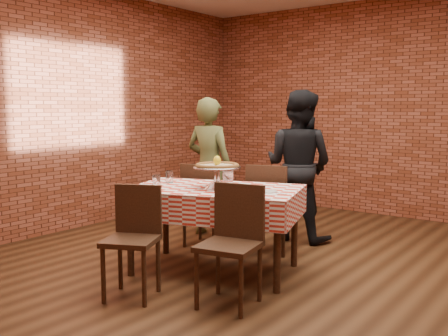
{
  "coord_description": "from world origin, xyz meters",
  "views": [
    {
      "loc": [
        2.32,
        -3.76,
        1.47
      ],
      "look_at": [
        -0.36,
        -0.18,
        0.93
      ],
      "focal_mm": 40.65,
      "sensor_mm": 36.0,
      "label": 1
    }
  ],
  "objects_px": {
    "chair_far_left": "(206,204)",
    "diner_olive": "(209,167)",
    "table": "(215,230)",
    "pizza": "(217,166)",
    "chair_near_left": "(131,243)",
    "pizza_stand": "(217,178)",
    "condiment_caddy": "(228,175)",
    "chair_far_right": "(271,207)",
    "water_glass_right": "(169,177)",
    "diner_black": "(298,165)",
    "water_glass_left": "(156,181)",
    "chair_near_right": "(229,247)"
  },
  "relations": [
    {
      "from": "table",
      "to": "chair_far_right",
      "type": "xyz_separation_m",
      "value": [
        0.07,
        0.86,
        0.08
      ]
    },
    {
      "from": "pizza_stand",
      "to": "diner_olive",
      "type": "distance_m",
      "value": 1.34
    },
    {
      "from": "chair_far_right",
      "to": "condiment_caddy",
      "type": "bearing_deg",
      "value": 60.23
    },
    {
      "from": "pizza",
      "to": "chair_near_right",
      "type": "bearing_deg",
      "value": -46.25
    },
    {
      "from": "chair_far_left",
      "to": "diner_olive",
      "type": "distance_m",
      "value": 0.56
    },
    {
      "from": "pizza_stand",
      "to": "diner_black",
      "type": "relative_size",
      "value": 0.26
    },
    {
      "from": "chair_near_right",
      "to": "pizza",
      "type": "bearing_deg",
      "value": 122.87
    },
    {
      "from": "table",
      "to": "pizza",
      "type": "relative_size",
      "value": 3.82
    },
    {
      "from": "chair_near_right",
      "to": "diner_black",
      "type": "bearing_deg",
      "value": 93.65
    },
    {
      "from": "chair_near_right",
      "to": "chair_far_right",
      "type": "xyz_separation_m",
      "value": [
        -0.51,
        1.43,
        0.01
      ]
    },
    {
      "from": "chair_near_left",
      "to": "diner_black",
      "type": "bearing_deg",
      "value": 60.37
    },
    {
      "from": "table",
      "to": "chair_far_right",
      "type": "bearing_deg",
      "value": 85.37
    },
    {
      "from": "chair_near_right",
      "to": "diner_black",
      "type": "height_order",
      "value": "diner_black"
    },
    {
      "from": "pizza_stand",
      "to": "diner_olive",
      "type": "relative_size",
      "value": 0.27
    },
    {
      "from": "table",
      "to": "chair_far_left",
      "type": "bearing_deg",
      "value": 133.56
    },
    {
      "from": "chair_far_right",
      "to": "chair_far_left",
      "type": "bearing_deg",
      "value": 4.85
    },
    {
      "from": "chair_near_left",
      "to": "condiment_caddy",
      "type": "bearing_deg",
      "value": 62.88
    },
    {
      "from": "condiment_caddy",
      "to": "diner_black",
      "type": "bearing_deg",
      "value": 46.96
    },
    {
      "from": "chair_near_right",
      "to": "chair_far_left",
      "type": "xyz_separation_m",
      "value": [
        -1.17,
        1.2,
        -0.0
      ]
    },
    {
      "from": "chair_far_left",
      "to": "pizza",
      "type": "bearing_deg",
      "value": 123.79
    },
    {
      "from": "chair_near_left",
      "to": "chair_near_right",
      "type": "xyz_separation_m",
      "value": [
        0.69,
        0.32,
        0.02
      ]
    },
    {
      "from": "pizza_stand",
      "to": "condiment_caddy",
      "type": "height_order",
      "value": "pizza_stand"
    },
    {
      "from": "condiment_caddy",
      "to": "water_glass_left",
      "type": "bearing_deg",
      "value": -154.86
    },
    {
      "from": "pizza_stand",
      "to": "chair_near_right",
      "type": "relative_size",
      "value": 0.48
    },
    {
      "from": "water_glass_right",
      "to": "diner_olive",
      "type": "relative_size",
      "value": 0.07
    },
    {
      "from": "pizza_stand",
      "to": "condiment_caddy",
      "type": "relative_size",
      "value": 3.06
    },
    {
      "from": "pizza_stand",
      "to": "water_glass_left",
      "type": "xyz_separation_m",
      "value": [
        -0.46,
        -0.29,
        -0.04
      ]
    },
    {
      "from": "chair_far_left",
      "to": "diner_olive",
      "type": "relative_size",
      "value": 0.56
    },
    {
      "from": "pizza",
      "to": "chair_near_left",
      "type": "relative_size",
      "value": 0.45
    },
    {
      "from": "diner_black",
      "to": "chair_far_left",
      "type": "bearing_deg",
      "value": 51.22
    },
    {
      "from": "water_glass_left",
      "to": "chair_near_left",
      "type": "relative_size",
      "value": 0.13
    },
    {
      "from": "chair_near_left",
      "to": "diner_olive",
      "type": "height_order",
      "value": "diner_olive"
    },
    {
      "from": "condiment_caddy",
      "to": "diner_black",
      "type": "height_order",
      "value": "diner_black"
    },
    {
      "from": "pizza",
      "to": "water_glass_right",
      "type": "relative_size",
      "value": 3.43
    },
    {
      "from": "pizza_stand",
      "to": "water_glass_left",
      "type": "distance_m",
      "value": 0.54
    },
    {
      "from": "water_glass_left",
      "to": "diner_black",
      "type": "relative_size",
      "value": 0.07
    },
    {
      "from": "diner_olive",
      "to": "chair_far_left",
      "type": "bearing_deg",
      "value": 119.46
    },
    {
      "from": "water_glass_left",
      "to": "condiment_caddy",
      "type": "relative_size",
      "value": 0.8
    },
    {
      "from": "chair_near_left",
      "to": "pizza_stand",
      "type": "bearing_deg",
      "value": 54.55
    },
    {
      "from": "condiment_caddy",
      "to": "pizza_stand",
      "type": "bearing_deg",
      "value": -105.72
    },
    {
      "from": "diner_olive",
      "to": "chair_near_left",
      "type": "bearing_deg",
      "value": 106.23
    },
    {
      "from": "table",
      "to": "diner_olive",
      "type": "bearing_deg",
      "value": 130.42
    },
    {
      "from": "chair_far_right",
      "to": "diner_black",
      "type": "xyz_separation_m",
      "value": [
        -0.02,
        0.59,
        0.38
      ]
    },
    {
      "from": "condiment_caddy",
      "to": "chair_far_right",
      "type": "relative_size",
      "value": 0.15
    },
    {
      "from": "water_glass_left",
      "to": "chair_near_right",
      "type": "distance_m",
      "value": 1.09
    },
    {
      "from": "condiment_caddy",
      "to": "chair_near_left",
      "type": "distance_m",
      "value": 1.27
    },
    {
      "from": "water_glass_right",
      "to": "diner_olive",
      "type": "xyz_separation_m",
      "value": [
        -0.33,
        1.02,
        -0.03
      ]
    },
    {
      "from": "pizza",
      "to": "chair_far_right",
      "type": "bearing_deg",
      "value": 87.92
    },
    {
      "from": "diner_olive",
      "to": "diner_black",
      "type": "distance_m",
      "value": 1.01
    },
    {
      "from": "chair_far_left",
      "to": "chair_far_right",
      "type": "xyz_separation_m",
      "value": [
        0.66,
        0.23,
        0.01
      ]
    }
  ]
}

